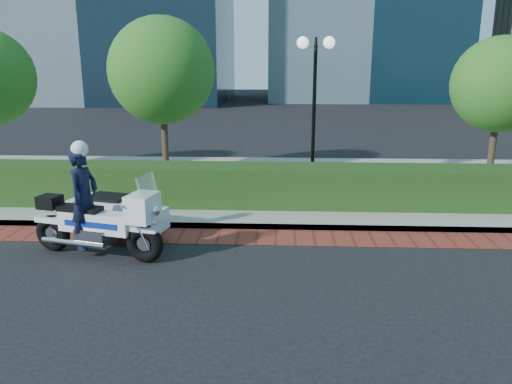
{
  "coord_description": "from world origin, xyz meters",
  "views": [
    {
      "loc": [
        0.05,
        -8.75,
        3.72
      ],
      "look_at": [
        -0.43,
        1.58,
        1.0
      ],
      "focal_mm": 35.0,
      "sensor_mm": 36.0,
      "label": 1
    }
  ],
  "objects_px": {
    "lamppost": "(315,90)",
    "police_motorcycle": "(103,212)",
    "tree_b": "(162,71)",
    "tree_c": "(500,85)"
  },
  "relations": [
    {
      "from": "lamppost",
      "to": "tree_c",
      "type": "distance_m",
      "value": 5.65
    },
    {
      "from": "lamppost",
      "to": "police_motorcycle",
      "type": "distance_m",
      "value": 6.72
    },
    {
      "from": "tree_c",
      "to": "police_motorcycle",
      "type": "distance_m",
      "value": 11.77
    },
    {
      "from": "tree_b",
      "to": "police_motorcycle",
      "type": "distance_m",
      "value": 6.39
    },
    {
      "from": "tree_b",
      "to": "police_motorcycle",
      "type": "xyz_separation_m",
      "value": [
        0.02,
        -5.81,
        -2.65
      ]
    },
    {
      "from": "tree_c",
      "to": "police_motorcycle",
      "type": "xyz_separation_m",
      "value": [
        -9.98,
        -5.81,
        -2.27
      ]
    },
    {
      "from": "lamppost",
      "to": "police_motorcycle",
      "type": "bearing_deg",
      "value": -134.82
    },
    {
      "from": "tree_b",
      "to": "police_motorcycle",
      "type": "relative_size",
      "value": 1.76
    },
    {
      "from": "lamppost",
      "to": "police_motorcycle",
      "type": "height_order",
      "value": "lamppost"
    },
    {
      "from": "tree_b",
      "to": "police_motorcycle",
      "type": "bearing_deg",
      "value": -89.84
    }
  ]
}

